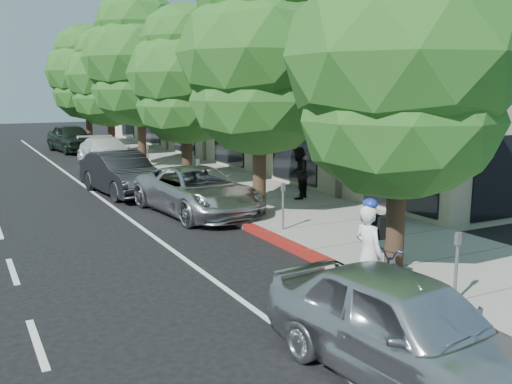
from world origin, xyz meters
TOP-DOWN VIEW (x-y plane):
  - ground at (0.00, 0.00)m, footprint 120.00×120.00m
  - sidewalk at (2.30, 8.00)m, footprint 4.60×56.00m
  - curb at (0.00, 8.00)m, footprint 0.30×56.00m
  - curb_red_segment at (0.00, 1.00)m, footprint 0.32×4.00m
  - storefront_building at (9.60, 18.00)m, footprint 10.00×36.00m
  - street_tree_0 at (0.90, -2.00)m, footprint 4.85×4.85m
  - street_tree_1 at (0.90, 4.00)m, footprint 4.83×4.83m
  - street_tree_2 at (0.90, 10.00)m, footprint 4.47×4.47m
  - street_tree_3 at (0.90, 16.00)m, footprint 5.33×5.33m
  - street_tree_4 at (0.90, 22.00)m, footprint 4.88×4.88m
  - street_tree_5 at (0.90, 28.00)m, footprint 5.30×5.30m
  - cyclist at (-0.60, -3.00)m, footprint 0.46×0.68m
  - bicycle at (-0.40, -3.00)m, footprint 1.81×1.14m
  - silver_suv at (-0.50, 5.50)m, footprint 2.96×5.51m
  - dark_sedan at (-1.72, 9.97)m, footprint 2.21×4.94m
  - white_pickup at (-0.50, 17.51)m, footprint 2.15×5.22m
  - dark_suv_far at (-0.65, 25.89)m, footprint 2.65×5.25m
  - near_car_a at (-1.99, -5.50)m, footprint 2.27×4.59m
  - pedestrian at (3.22, 5.51)m, footprint 1.10×1.08m

SIDE VIEW (x-z plane):
  - ground at x=0.00m, z-range 0.00..0.00m
  - sidewalk at x=2.30m, z-range 0.00..0.15m
  - curb at x=0.00m, z-range 0.00..0.15m
  - curb_red_segment at x=0.00m, z-range 0.00..0.15m
  - bicycle at x=-0.40m, z-range 0.00..0.90m
  - silver_suv at x=-0.50m, z-range 0.00..1.47m
  - near_car_a at x=-1.99m, z-range 0.00..1.51m
  - white_pickup at x=-0.50m, z-range 0.00..1.51m
  - dark_sedan at x=-1.72m, z-range 0.00..1.57m
  - dark_suv_far at x=-0.65m, z-range 0.00..1.71m
  - cyclist at x=-0.60m, z-range 0.00..1.83m
  - pedestrian at x=3.22m, z-range 0.15..1.93m
  - storefront_building at x=9.60m, z-range 0.00..7.00m
  - street_tree_2 at x=0.90m, z-range 0.81..7.91m
  - street_tree_0 at x=0.90m, z-range 0.76..7.99m
  - street_tree_4 at x=0.90m, z-range 0.80..8.25m
  - street_tree_1 at x=0.90m, z-range 0.89..8.64m
  - street_tree_5 at x=0.90m, z-range 0.87..8.93m
  - street_tree_3 at x=0.90m, z-range 0.96..9.40m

